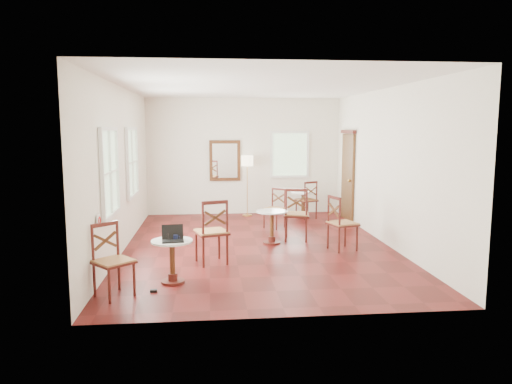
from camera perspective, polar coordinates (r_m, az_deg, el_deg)
ground at (r=9.20m, az=0.18°, el=-6.43°), size 7.00×7.00×0.00m
room_shell at (r=9.20m, az=-0.36°, el=5.47°), size 5.02×7.02×3.01m
cafe_table_near at (r=7.08m, az=-9.99°, el=-7.61°), size 0.60×0.60×0.63m
cafe_table_mid at (r=9.30m, az=1.91°, el=-3.76°), size 0.61×0.61×0.65m
cafe_table_back at (r=11.96m, az=5.63°, el=-1.19°), size 0.62×0.62×0.66m
chair_near_a at (r=7.94m, az=-5.31°, el=-4.76°), size 0.63×0.63×1.09m
chair_near_b at (r=6.69m, az=-16.81°, el=-7.85°), size 0.64×0.64×0.99m
chair_mid_a at (r=9.56m, az=4.85°, el=-2.65°), size 0.58×0.58×1.07m
chair_mid_b at (r=8.92m, az=10.18°, el=-3.69°), size 0.59×0.59×1.02m
chair_back_a at (r=11.87m, az=6.12°, el=-0.94°), size 0.58×0.58×0.95m
chair_back_b at (r=10.74m, az=2.29°, el=-1.96°), size 0.58×0.58×0.89m
floor_lamp at (r=12.10m, az=-1.06°, el=3.28°), size 0.30×0.30×1.55m
laptop at (r=6.98m, az=-9.94°, el=-5.32°), size 0.33×0.29×0.22m
mouse at (r=6.97m, az=-10.43°, el=-5.68°), size 0.11×0.08×0.04m
navy_mug at (r=7.00m, az=-9.58°, el=-5.40°), size 0.10×0.07×0.08m
water_glass at (r=7.03m, az=-10.39°, el=-5.29°), size 0.06×0.06×0.10m
power_adapter at (r=6.85m, az=-12.16°, el=-11.48°), size 0.09×0.06×0.04m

